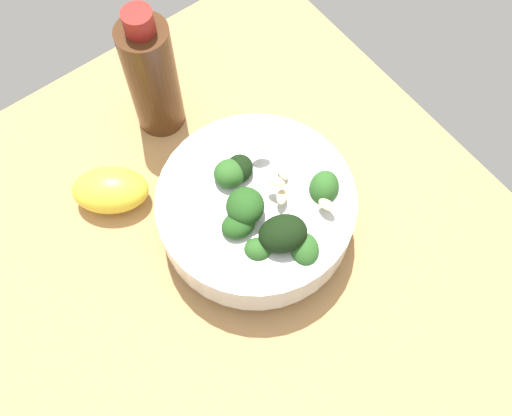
# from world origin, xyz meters

# --- Properties ---
(ground_plane) EXTENTS (0.59, 0.59, 0.05)m
(ground_plane) POSITION_xyz_m (0.00, 0.00, -0.02)
(ground_plane) COLOR tan
(bowl_of_broccoli) EXTENTS (0.19, 0.19, 0.10)m
(bowl_of_broccoli) POSITION_xyz_m (0.06, 0.00, 0.04)
(bowl_of_broccoli) COLOR white
(bowl_of_broccoli) RESTS_ON ground_plane
(lemon_wedge) EXTENTS (0.09, 0.09, 0.04)m
(lemon_wedge) POSITION_xyz_m (-0.05, 0.12, 0.02)
(lemon_wedge) COLOR yellow
(lemon_wedge) RESTS_ON ground_plane
(bottle_tall) EXTENTS (0.05, 0.05, 0.16)m
(bottle_tall) POSITION_xyz_m (0.05, 0.18, 0.07)
(bottle_tall) COLOR #472814
(bottle_tall) RESTS_ON ground_plane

